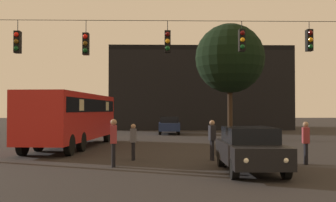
{
  "coord_description": "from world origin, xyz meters",
  "views": [
    {
      "loc": [
        -0.3,
        -4.01,
        2.11
      ],
      "look_at": [
        0.13,
        14.12,
        2.51
      ],
      "focal_mm": 44.03,
      "sensor_mm": 36.0,
      "label": 1
    }
  ],
  "objects_px": {
    "city_bus": "(73,114)",
    "pedestrian_near_bus": "(133,140)",
    "tree_left_silhouette": "(230,59)",
    "pedestrian_crossing_left": "(306,140)",
    "car_far_left": "(169,125)",
    "car_near_right": "(250,149)",
    "pedestrian_crossing_right": "(114,140)",
    "pedestrian_crossing_center": "(212,138)"
  },
  "relations": [
    {
      "from": "car_far_left",
      "to": "tree_left_silhouette",
      "type": "height_order",
      "value": "tree_left_silhouette"
    },
    {
      "from": "car_far_left",
      "to": "pedestrian_crossing_right",
      "type": "bearing_deg",
      "value": -97.09
    },
    {
      "from": "car_near_right",
      "to": "tree_left_silhouette",
      "type": "bearing_deg",
      "value": 82.4
    },
    {
      "from": "pedestrian_near_bus",
      "to": "tree_left_silhouette",
      "type": "xyz_separation_m",
      "value": [
        6.33,
        12.75,
        5.06
      ]
    },
    {
      "from": "city_bus",
      "to": "tree_left_silhouette",
      "type": "bearing_deg",
      "value": 33.91
    },
    {
      "from": "pedestrian_crossing_right",
      "to": "pedestrian_near_bus",
      "type": "relative_size",
      "value": 1.16
    },
    {
      "from": "pedestrian_crossing_center",
      "to": "city_bus",
      "type": "bearing_deg",
      "value": 139.32
    },
    {
      "from": "car_near_right",
      "to": "pedestrian_crossing_left",
      "type": "relative_size",
      "value": 2.63
    },
    {
      "from": "pedestrian_crossing_center",
      "to": "tree_left_silhouette",
      "type": "xyz_separation_m",
      "value": [
        3.02,
        12.89,
        4.96
      ]
    },
    {
      "from": "city_bus",
      "to": "tree_left_silhouette",
      "type": "height_order",
      "value": "tree_left_silhouette"
    },
    {
      "from": "city_bus",
      "to": "pedestrian_near_bus",
      "type": "bearing_deg",
      "value": -57.62
    },
    {
      "from": "car_near_right",
      "to": "pedestrian_crossing_left",
      "type": "distance_m",
      "value": 3.25
    },
    {
      "from": "city_bus",
      "to": "pedestrian_crossing_left",
      "type": "bearing_deg",
      "value": -35.25
    },
    {
      "from": "pedestrian_crossing_left",
      "to": "tree_left_silhouette",
      "type": "xyz_separation_m",
      "value": [
        -0.45,
        14.26,
        4.98
      ]
    },
    {
      "from": "city_bus",
      "to": "pedestrian_crossing_center",
      "type": "height_order",
      "value": "city_bus"
    },
    {
      "from": "pedestrian_crossing_right",
      "to": "car_near_right",
      "type": "bearing_deg",
      "value": -15.9
    },
    {
      "from": "city_bus",
      "to": "pedestrian_crossing_right",
      "type": "xyz_separation_m",
      "value": [
        3.17,
        -8.04,
        -0.85
      ]
    },
    {
      "from": "car_near_right",
      "to": "city_bus",
      "type": "bearing_deg",
      "value": 130.23
    },
    {
      "from": "city_bus",
      "to": "pedestrian_crossing_left",
      "type": "relative_size",
      "value": 6.75
    },
    {
      "from": "car_far_left",
      "to": "pedestrian_crossing_left",
      "type": "bearing_deg",
      "value": -76.92
    },
    {
      "from": "car_near_right",
      "to": "pedestrian_near_bus",
      "type": "height_order",
      "value": "pedestrian_near_bus"
    },
    {
      "from": "tree_left_silhouette",
      "to": "car_far_left",
      "type": "bearing_deg",
      "value": 124.58
    },
    {
      "from": "city_bus",
      "to": "pedestrian_crossing_left",
      "type": "height_order",
      "value": "city_bus"
    },
    {
      "from": "car_far_left",
      "to": "pedestrian_crossing_right",
      "type": "height_order",
      "value": "pedestrian_crossing_right"
    },
    {
      "from": "car_near_right",
      "to": "car_far_left",
      "type": "xyz_separation_m",
      "value": [
        -2.15,
        22.45,
        0.0
      ]
    },
    {
      "from": "pedestrian_crossing_center",
      "to": "pedestrian_crossing_right",
      "type": "height_order",
      "value": "pedestrian_crossing_right"
    },
    {
      "from": "city_bus",
      "to": "pedestrian_crossing_center",
      "type": "relative_size",
      "value": 6.63
    },
    {
      "from": "car_near_right",
      "to": "pedestrian_crossing_center",
      "type": "bearing_deg",
      "value": 104.55
    },
    {
      "from": "car_near_right",
      "to": "pedestrian_crossing_right",
      "type": "relative_size",
      "value": 2.45
    },
    {
      "from": "car_near_right",
      "to": "pedestrian_crossing_right",
      "type": "xyz_separation_m",
      "value": [
        -4.78,
        1.36,
        0.22
      ]
    },
    {
      "from": "city_bus",
      "to": "pedestrian_crossing_left",
      "type": "distance_m",
      "value": 12.97
    },
    {
      "from": "pedestrian_crossing_center",
      "to": "pedestrian_near_bus",
      "type": "distance_m",
      "value": 3.32
    },
    {
      "from": "pedestrian_near_bus",
      "to": "tree_left_silhouette",
      "type": "relative_size",
      "value": 0.18
    },
    {
      "from": "pedestrian_crossing_left",
      "to": "pedestrian_crossing_center",
      "type": "bearing_deg",
      "value": 158.45
    },
    {
      "from": "pedestrian_crossing_center",
      "to": "pedestrian_crossing_left",
      "type": "bearing_deg",
      "value": -21.55
    },
    {
      "from": "pedestrian_near_bus",
      "to": "car_near_right",
      "type": "bearing_deg",
      "value": -39.52
    },
    {
      "from": "city_bus",
      "to": "car_near_right",
      "type": "distance_m",
      "value": 12.35
    },
    {
      "from": "city_bus",
      "to": "pedestrian_crossing_right",
      "type": "height_order",
      "value": "city_bus"
    },
    {
      "from": "city_bus",
      "to": "pedestrian_crossing_right",
      "type": "bearing_deg",
      "value": -68.46
    },
    {
      "from": "car_far_left",
      "to": "pedestrian_crossing_left",
      "type": "relative_size",
      "value": 2.64
    },
    {
      "from": "pedestrian_crossing_right",
      "to": "tree_left_silhouette",
      "type": "relative_size",
      "value": 0.21
    },
    {
      "from": "pedestrian_near_bus",
      "to": "tree_left_silhouette",
      "type": "distance_m",
      "value": 15.11
    }
  ]
}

